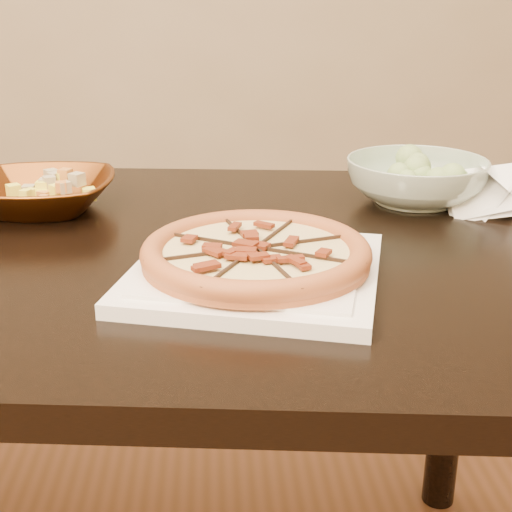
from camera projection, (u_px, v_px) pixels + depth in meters
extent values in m
cube|color=black|center=(158.00, 254.00, 1.00)|extent=(1.38, 0.97, 0.04)
cylinder|color=black|center=(453.00, 360.00, 1.48)|extent=(0.07, 0.07, 0.71)
cube|color=white|center=(256.00, 272.00, 0.86)|extent=(0.35, 0.35, 0.02)
cube|color=white|center=(256.00, 264.00, 0.86)|extent=(0.30, 0.30, 0.00)
cylinder|color=#AA5726|center=(256.00, 258.00, 0.85)|extent=(0.27, 0.27, 0.01)
torus|color=#AA5726|center=(256.00, 251.00, 0.85)|extent=(0.28, 0.28, 0.03)
cylinder|color=#FFF4B1|center=(256.00, 252.00, 0.85)|extent=(0.22, 0.22, 0.01)
cube|color=black|center=(256.00, 248.00, 0.85)|extent=(0.08, 0.26, 0.01)
cube|color=black|center=(256.00, 248.00, 0.85)|extent=(0.24, 0.13, 0.01)
cube|color=black|center=(256.00, 248.00, 0.85)|extent=(0.26, 0.08, 0.01)
cube|color=black|center=(256.00, 248.00, 0.85)|extent=(0.13, 0.24, 0.01)
cube|color=maroon|center=(271.00, 244.00, 0.85)|extent=(0.03, 0.02, 0.00)
cube|color=maroon|center=(286.00, 238.00, 0.87)|extent=(0.03, 0.02, 0.00)
cube|color=maroon|center=(290.00, 231.00, 0.90)|extent=(0.03, 0.03, 0.00)
cube|color=maroon|center=(264.00, 239.00, 0.87)|extent=(0.02, 0.03, 0.00)
cube|color=maroon|center=(259.00, 232.00, 0.90)|extent=(0.02, 0.03, 0.00)
cube|color=maroon|center=(243.00, 226.00, 0.92)|extent=(0.02, 0.03, 0.00)
cube|color=maroon|center=(242.00, 237.00, 0.88)|extent=(0.02, 0.03, 0.00)
cube|color=maroon|center=(222.00, 234.00, 0.89)|extent=(0.03, 0.03, 0.00)
cube|color=maroon|center=(195.00, 235.00, 0.89)|extent=(0.03, 0.02, 0.00)
cube|color=maroon|center=(221.00, 243.00, 0.86)|extent=(0.03, 0.02, 0.00)
cube|color=maroon|center=(199.00, 247.00, 0.84)|extent=(0.02, 0.01, 0.00)
cube|color=maroon|center=(237.00, 248.00, 0.84)|extent=(0.03, 0.02, 0.00)
cube|color=maroon|center=(221.00, 255.00, 0.82)|extent=(0.03, 0.02, 0.00)
cube|color=maroon|center=(215.00, 264.00, 0.79)|extent=(0.03, 0.03, 0.00)
cube|color=maroon|center=(246.00, 255.00, 0.82)|extent=(0.02, 0.03, 0.00)
cube|color=maroon|center=(252.00, 263.00, 0.79)|extent=(0.02, 0.03, 0.00)
cube|color=maroon|center=(272.00, 271.00, 0.77)|extent=(0.02, 0.03, 0.00)
cube|color=maroon|center=(273.00, 256.00, 0.81)|extent=(0.02, 0.03, 0.00)
cube|color=maroon|center=(297.00, 260.00, 0.80)|extent=(0.03, 0.03, 0.00)
cube|color=maroon|center=(272.00, 249.00, 0.84)|extent=(0.03, 0.02, 0.00)
cube|color=maroon|center=(295.00, 249.00, 0.84)|extent=(0.03, 0.02, 0.00)
cube|color=maroon|center=(317.00, 244.00, 0.85)|extent=(0.02, 0.01, 0.00)
imported|color=#643211|center=(43.00, 194.00, 1.12)|extent=(0.23, 0.23, 0.05)
cube|color=tan|center=(40.00, 168.00, 1.10)|extent=(0.03, 0.03, 0.03)
cube|color=#CD7D35|center=(50.00, 167.00, 1.11)|extent=(0.03, 0.03, 0.03)
cube|color=#FDF844|center=(58.00, 166.00, 1.12)|extent=(0.03, 0.03, 0.03)
cube|color=tan|center=(64.00, 163.00, 1.13)|extent=(0.03, 0.03, 0.03)
cube|color=#CD7D35|center=(43.00, 167.00, 1.11)|extent=(0.03, 0.03, 0.03)
cube|color=#FDF844|center=(46.00, 165.00, 1.12)|extent=(0.03, 0.03, 0.03)
cube|color=tan|center=(43.00, 163.00, 1.14)|extent=(0.03, 0.03, 0.03)
cube|color=#CD7D35|center=(40.00, 168.00, 1.10)|extent=(0.03, 0.03, 0.03)
cube|color=#FDF844|center=(35.00, 166.00, 1.11)|extent=(0.03, 0.03, 0.03)
cube|color=tan|center=(27.00, 165.00, 1.12)|extent=(0.03, 0.03, 0.03)
cube|color=#CD7D35|center=(15.00, 166.00, 1.12)|extent=(0.03, 0.03, 0.03)
cube|color=#FDF844|center=(34.00, 168.00, 1.10)|extent=(0.03, 0.03, 0.03)
cube|color=tan|center=(23.00, 169.00, 1.10)|extent=(0.03, 0.03, 0.03)
cube|color=#CD7D35|center=(13.00, 171.00, 1.08)|extent=(0.03, 0.03, 0.03)
cube|color=#FDF844|center=(38.00, 169.00, 1.10)|extent=(0.03, 0.03, 0.03)
cube|color=tan|center=(31.00, 171.00, 1.09)|extent=(0.03, 0.03, 0.03)
cube|color=#CD7D35|center=(28.00, 173.00, 1.07)|extent=(0.03, 0.03, 0.03)
cube|color=#FDF844|center=(30.00, 176.00, 1.06)|extent=(0.03, 0.03, 0.03)
cube|color=tan|center=(40.00, 170.00, 1.09)|extent=(0.03, 0.03, 0.03)
cube|color=#CD7D35|center=(44.00, 172.00, 1.08)|extent=(0.03, 0.03, 0.03)
cube|color=#FDF844|center=(54.00, 173.00, 1.07)|extent=(0.03, 0.03, 0.03)
cube|color=tan|center=(42.00, 169.00, 1.10)|extent=(0.03, 0.03, 0.03)
cube|color=#CD7D35|center=(51.00, 169.00, 1.10)|extent=(0.03, 0.03, 0.03)
imported|color=#AEC5B3|center=(416.00, 181.00, 1.16)|extent=(0.26, 0.26, 0.07)
sphere|color=#98C572|center=(419.00, 148.00, 1.14)|extent=(0.04, 0.04, 0.04)
sphere|color=#98C572|center=(429.00, 147.00, 1.15)|extent=(0.04, 0.04, 0.04)
sphere|color=#98C572|center=(429.00, 144.00, 1.17)|extent=(0.04, 0.04, 0.04)
sphere|color=#98C572|center=(418.00, 147.00, 1.15)|extent=(0.04, 0.04, 0.04)
sphere|color=#98C572|center=(409.00, 144.00, 1.17)|extent=(0.04, 0.04, 0.04)
sphere|color=#98C572|center=(417.00, 148.00, 1.14)|extent=(0.04, 0.04, 0.04)
sphere|color=#98C572|center=(404.00, 147.00, 1.15)|extent=(0.04, 0.04, 0.04)
sphere|color=#98C572|center=(391.00, 149.00, 1.14)|extent=(0.04, 0.04, 0.04)
sphere|color=#98C572|center=(412.00, 149.00, 1.13)|extent=(0.04, 0.04, 0.04)
sphere|color=#98C572|center=(410.00, 152.00, 1.11)|extent=(0.04, 0.04, 0.04)
sphere|color=#98C572|center=(419.00, 149.00, 1.14)|extent=(0.04, 0.04, 0.04)
sphere|color=#98C572|center=(427.00, 152.00, 1.12)|extent=(0.04, 0.04, 0.04)
sphere|color=#98C572|center=(445.00, 153.00, 1.11)|extent=(0.04, 0.04, 0.04)
sphere|color=#98C572|center=(430.00, 149.00, 1.13)|extent=(0.04, 0.04, 0.04)
cube|color=#E15026|center=(431.00, 151.00, 1.17)|extent=(0.02, 0.02, 0.01)
cube|color=#E15026|center=(406.00, 157.00, 1.12)|extent=(0.02, 0.02, 0.01)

